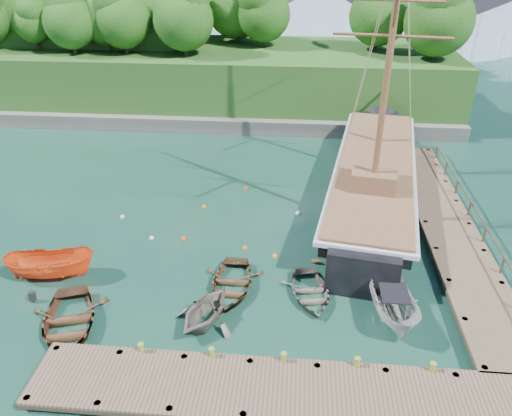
# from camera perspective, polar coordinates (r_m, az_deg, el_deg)

# --- Properties ---
(ground) EXTENTS (160.00, 160.00, 0.00)m
(ground) POSITION_cam_1_polar(r_m,az_deg,el_deg) (25.86, -0.90, -9.57)
(ground) COLOR #18372C
(ground) RESTS_ON ground
(dock_near) EXTENTS (20.00, 3.20, 1.10)m
(dock_near) POSITION_cam_1_polar(r_m,az_deg,el_deg) (20.78, 2.98, -20.17)
(dock_near) COLOR #4F3D2E
(dock_near) RESTS_ON ground
(dock_east) EXTENTS (3.20, 24.00, 1.10)m
(dock_east) POSITION_cam_1_polar(r_m,az_deg,el_deg) (32.66, 20.95, -1.78)
(dock_east) COLOR #4F3D2E
(dock_east) RESTS_ON ground
(bollard_0) EXTENTS (0.26, 0.26, 0.45)m
(bollard_0) POSITION_cam_1_polar(r_m,az_deg,el_deg) (22.89, -12.76, -16.77)
(bollard_0) COLOR olive
(bollard_0) RESTS_ON ground
(bollard_1) EXTENTS (0.26, 0.26, 0.45)m
(bollard_1) POSITION_cam_1_polar(r_m,az_deg,el_deg) (22.27, -5.00, -17.61)
(bollard_1) COLOR olive
(bollard_1) RESTS_ON ground
(bollard_2) EXTENTS (0.26, 0.26, 0.45)m
(bollard_2) POSITION_cam_1_polar(r_m,az_deg,el_deg) (22.04, 3.11, -18.15)
(bollard_2) COLOR olive
(bollard_2) RESTS_ON ground
(bollard_3) EXTENTS (0.26, 0.26, 0.45)m
(bollard_3) POSITION_cam_1_polar(r_m,az_deg,el_deg) (22.22, 11.28, -18.35)
(bollard_3) COLOR olive
(bollard_3) RESTS_ON ground
(bollard_4) EXTENTS (0.26, 0.26, 0.45)m
(bollard_4) POSITION_cam_1_polar(r_m,az_deg,el_deg) (22.79, 19.18, -18.22)
(bollard_4) COLOR olive
(bollard_4) RESTS_ON ground
(rowboat_0) EXTENTS (4.98, 5.89, 1.04)m
(rowboat_0) POSITION_cam_1_polar(r_m,az_deg,el_deg) (25.34, -20.55, -12.82)
(rowboat_0) COLOR brown
(rowboat_0) RESTS_ON ground
(rowboat_1) EXTENTS (4.20, 4.46, 1.88)m
(rowboat_1) POSITION_cam_1_polar(r_m,az_deg,el_deg) (24.25, -5.73, -12.88)
(rowboat_1) COLOR slate
(rowboat_1) RESTS_ON ground
(rowboat_2) EXTENTS (3.15, 4.40, 0.91)m
(rowboat_2) POSITION_cam_1_polar(r_m,az_deg,el_deg) (26.09, -2.85, -9.22)
(rowboat_2) COLOR brown
(rowboat_2) RESTS_ON ground
(rowboat_3) EXTENTS (3.51, 4.39, 0.81)m
(rowboat_3) POSITION_cam_1_polar(r_m,az_deg,el_deg) (25.72, 6.17, -10.03)
(rowboat_3) COLOR #635951
(rowboat_3) RESTS_ON ground
(rowboat_4) EXTENTS (5.14, 5.52, 0.93)m
(rowboat_4) POSITION_cam_1_polar(r_m,az_deg,el_deg) (27.94, 10.68, -6.82)
(rowboat_4) COLOR brown
(rowboat_4) RESTS_ON ground
(motorboat_orange) EXTENTS (4.87, 2.39, 1.80)m
(motorboat_orange) POSITION_cam_1_polar(r_m,az_deg,el_deg) (28.92, -22.12, -7.36)
(motorboat_orange) COLOR #F2531A
(motorboat_orange) RESTS_ON ground
(cabin_boat_white) EXTENTS (2.43, 5.07, 1.88)m
(cabin_boat_white) POSITION_cam_1_polar(r_m,az_deg,el_deg) (25.27, 15.14, -11.90)
(cabin_boat_white) COLOR beige
(cabin_boat_white) RESTS_ON ground
(schooner) EXTENTS (8.48, 28.21, 20.90)m
(schooner) POSITION_cam_1_polar(r_m,az_deg,el_deg) (34.70, 13.22, 2.70)
(schooner) COLOR black
(schooner) RESTS_ON ground
(mooring_buoy_0) EXTENTS (0.29, 0.29, 0.29)m
(mooring_buoy_0) POSITION_cam_1_polar(r_m,az_deg,el_deg) (30.63, -11.83, -3.42)
(mooring_buoy_0) COLOR white
(mooring_buoy_0) RESTS_ON ground
(mooring_buoy_1) EXTENTS (0.36, 0.36, 0.36)m
(mooring_buoy_1) POSITION_cam_1_polar(r_m,az_deg,el_deg) (30.19, -8.27, -3.58)
(mooring_buoy_1) COLOR #D5480A
(mooring_buoy_1) RESTS_ON ground
(mooring_buoy_2) EXTENTS (0.31, 0.31, 0.31)m
(mooring_buoy_2) POSITION_cam_1_polar(r_m,az_deg,el_deg) (29.11, -1.27, -4.61)
(mooring_buoy_2) COLOR orange
(mooring_buoy_2) RESTS_ON ground
(mooring_buoy_3) EXTENTS (0.36, 0.36, 0.36)m
(mooring_buoy_3) POSITION_cam_1_polar(r_m,az_deg,el_deg) (32.64, 4.83, -0.66)
(mooring_buoy_3) COLOR white
(mooring_buoy_3) RESTS_ON ground
(mooring_buoy_4) EXTENTS (0.35, 0.35, 0.35)m
(mooring_buoy_4) POSITION_cam_1_polar(r_m,az_deg,el_deg) (33.44, -5.93, 0.07)
(mooring_buoy_4) COLOR orange
(mooring_buoy_4) RESTS_ON ground
(mooring_buoy_5) EXTENTS (0.31, 0.31, 0.31)m
(mooring_buoy_5) POSITION_cam_1_polar(r_m,az_deg,el_deg) (35.69, -1.18, 2.21)
(mooring_buoy_5) COLOR #F72C10
(mooring_buoy_5) RESTS_ON ground
(mooring_buoy_6) EXTENTS (0.32, 0.32, 0.32)m
(mooring_buoy_6) POSITION_cam_1_polar(r_m,az_deg,el_deg) (33.25, -15.02, -1.04)
(mooring_buoy_6) COLOR silver
(mooring_buoy_6) RESTS_ON ground
(mooring_buoy_7) EXTENTS (0.32, 0.32, 0.32)m
(mooring_buoy_7) POSITION_cam_1_polar(r_m,az_deg,el_deg) (28.41, 2.17, -5.57)
(mooring_buoy_7) COLOR orange
(mooring_buoy_7) RESTS_ON ground
(headland) EXTENTS (51.00, 19.31, 12.90)m
(headland) POSITION_cam_1_polar(r_m,az_deg,el_deg) (54.62, -11.56, 17.40)
(headland) COLOR #474744
(headland) RESTS_ON ground
(distant_ridge) EXTENTS (117.00, 40.00, 10.00)m
(distant_ridge) POSITION_cam_1_polar(r_m,az_deg,el_deg) (90.85, 6.86, 21.53)
(distant_ridge) COLOR #728CA5
(distant_ridge) RESTS_ON ground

